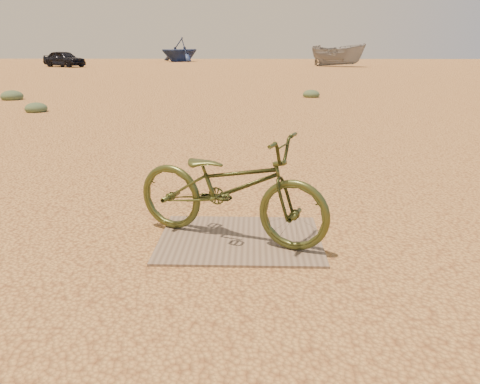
{
  "coord_description": "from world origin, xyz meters",
  "views": [
    {
      "loc": [
        0.29,
        -3.48,
        1.68
      ],
      "look_at": [
        0.17,
        0.41,
        0.46
      ],
      "focal_mm": 35.0,
      "sensor_mm": 36.0,
      "label": 1
    }
  ],
  "objects_px": {
    "boat_far_left": "(180,50)",
    "boat_mid_right": "(338,55)",
    "car": "(64,59)",
    "plywood_board": "(240,239)",
    "bicycle": "(229,187)"
  },
  "relations": [
    {
      "from": "boat_far_left",
      "to": "boat_mid_right",
      "type": "relative_size",
      "value": 1.01
    },
    {
      "from": "boat_far_left",
      "to": "car",
      "type": "bearing_deg",
      "value": -78.85
    },
    {
      "from": "boat_far_left",
      "to": "boat_mid_right",
      "type": "xyz_separation_m",
      "value": [
        14.89,
        -11.63,
        -0.34
      ]
    },
    {
      "from": "plywood_board",
      "to": "boat_mid_right",
      "type": "height_order",
      "value": "boat_mid_right"
    },
    {
      "from": "car",
      "to": "boat_far_left",
      "type": "xyz_separation_m",
      "value": [
        7.46,
        13.06,
        0.61
      ]
    },
    {
      "from": "bicycle",
      "to": "boat_far_left",
      "type": "bearing_deg",
      "value": 31.71
    },
    {
      "from": "plywood_board",
      "to": "boat_far_left",
      "type": "xyz_separation_m",
      "value": [
        -7.89,
        48.18,
        1.24
      ]
    },
    {
      "from": "car",
      "to": "boat_mid_right",
      "type": "height_order",
      "value": "boat_mid_right"
    },
    {
      "from": "plywood_board",
      "to": "boat_far_left",
      "type": "relative_size",
      "value": 0.3
    },
    {
      "from": "plywood_board",
      "to": "car",
      "type": "bearing_deg",
      "value": 113.61
    },
    {
      "from": "plywood_board",
      "to": "car",
      "type": "distance_m",
      "value": 38.33
    },
    {
      "from": "car",
      "to": "boat_mid_right",
      "type": "xyz_separation_m",
      "value": [
        22.35,
        1.43,
        0.27
      ]
    },
    {
      "from": "car",
      "to": "boat_mid_right",
      "type": "relative_size",
      "value": 0.8
    },
    {
      "from": "plywood_board",
      "to": "car",
      "type": "xyz_separation_m",
      "value": [
        -15.35,
        35.12,
        0.63
      ]
    },
    {
      "from": "bicycle",
      "to": "car",
      "type": "height_order",
      "value": "car"
    }
  ]
}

